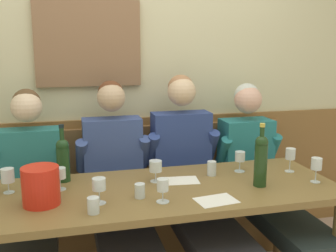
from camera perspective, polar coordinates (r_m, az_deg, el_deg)
room_wall_back at (r=3.04m, az=-4.71°, el=8.85°), size 6.80×0.12×2.80m
wood_wainscot_panel at (r=3.16m, az=-4.20°, el=-7.74°), size 6.80×0.03×1.00m
wall_bench at (r=3.05m, az=-3.42°, el=-12.88°), size 2.31×0.42×0.94m
dining_table at (r=2.33m, az=-0.51°, el=-10.85°), size 2.01×0.77×0.74m
person_center_right_seat at (r=2.57m, az=-19.40°, el=-10.50°), size 0.50×1.18×1.26m
person_center_left_seat at (r=2.58m, az=-6.96°, el=-9.50°), size 0.51×1.18×1.30m
person_right_seat at (r=2.68m, az=3.80°, el=-8.28°), size 0.52×1.19×1.33m
person_left_seat at (r=2.89m, az=13.56°, el=-7.31°), size 0.48×1.19×1.26m
ice_bucket at (r=2.14m, az=-17.72°, el=-8.15°), size 0.19×0.19×0.20m
wine_bottle_clear_water at (r=2.34m, az=13.13°, el=-4.60°), size 0.07×0.07×0.37m
wine_bottle_amber_mid at (r=2.45m, az=-14.77°, el=-4.47°), size 0.08×0.08×0.35m
wine_glass_by_bottle at (r=2.60m, az=10.24°, el=-4.48°), size 0.07×0.07×0.13m
wine_glass_right_end at (r=2.52m, az=20.45°, el=-5.27°), size 0.06×0.06×0.15m
wine_glass_near_bucket at (r=2.33m, az=-15.22°, el=-6.71°), size 0.07×0.07×0.13m
wine_glass_mid_left at (r=2.37m, az=-1.79°, el=-5.85°), size 0.08×0.08×0.13m
wine_glass_mid_right at (r=2.09m, az=-9.83°, el=-8.33°), size 0.07×0.07×0.14m
wine_glass_left_end at (r=2.37m, az=-21.93°, el=-6.74°), size 0.07×0.07×0.14m
wine_glass_center_front at (r=2.67m, az=17.09°, el=-3.96°), size 0.06×0.06×0.15m
wine_glass_center_rear at (r=2.08m, az=-0.76°, el=-8.58°), size 0.07×0.07×0.13m
water_tumbler_left at (r=2.00m, az=-10.62°, el=-11.08°), size 0.06×0.06×0.08m
water_tumbler_center at (r=2.15m, az=-4.04°, el=-9.22°), size 0.06×0.06×0.08m
water_tumbler_right at (r=2.51m, az=6.26°, el=-6.03°), size 0.06×0.06×0.09m
tasting_sheet_left_guest at (r=2.42m, az=1.85°, el=-7.80°), size 0.23×0.17×0.00m
tasting_sheet_right_guest at (r=2.14m, az=6.90°, el=-10.50°), size 0.23×0.18×0.00m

